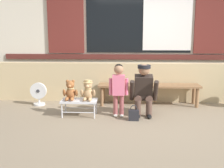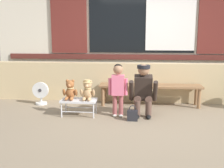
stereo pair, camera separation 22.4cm
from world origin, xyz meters
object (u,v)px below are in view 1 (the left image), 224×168
object	(u,v)px
wooden_bench_long	(149,88)
small_display_bench	(79,102)
child_standing	(119,84)
handbag_on_ground	(134,115)
teddy_bear_with_hat	(88,90)
adult_crouching	(144,90)
teddy_bear_plain	(70,91)
floor_fan	(39,94)

from	to	relation	value
wooden_bench_long	small_display_bench	world-z (taller)	wooden_bench_long
child_standing	handbag_on_ground	bearing A→B (deg)	-38.13
teddy_bear_with_hat	adult_crouching	size ratio (longest dim) A/B	0.38
wooden_bench_long	teddy_bear_plain	size ratio (longest dim) A/B	5.78
small_display_bench	adult_crouching	bearing A→B (deg)	4.37
small_display_bench	teddy_bear_with_hat	world-z (taller)	teddy_bear_with_hat
child_standing	adult_crouching	xyz separation A→B (m)	(0.46, 0.09, -0.11)
small_display_bench	floor_fan	world-z (taller)	floor_fan
teddy_bear_plain	teddy_bear_with_hat	xyz separation A→B (m)	(0.32, 0.00, 0.01)
wooden_bench_long	child_standing	size ratio (longest dim) A/B	2.19
small_display_bench	adult_crouching	world-z (taller)	adult_crouching
small_display_bench	child_standing	size ratio (longest dim) A/B	0.67
teddy_bear_with_hat	adult_crouching	world-z (taller)	adult_crouching
child_standing	handbag_on_ground	distance (m)	0.60
adult_crouching	handbag_on_ground	size ratio (longest dim) A/B	3.49
small_display_bench	wooden_bench_long	bearing A→B (deg)	32.42
small_display_bench	handbag_on_ground	size ratio (longest dim) A/B	2.35
child_standing	adult_crouching	world-z (taller)	child_standing
handbag_on_ground	wooden_bench_long	bearing A→B (deg)	72.29
wooden_bench_long	teddy_bear_with_hat	xyz separation A→B (m)	(-1.16, -0.83, 0.10)
teddy_bear_with_hat	small_display_bench	bearing A→B (deg)	-179.23
teddy_bear_plain	teddy_bear_with_hat	size ratio (longest dim) A/B	1.00
child_standing	floor_fan	bearing A→B (deg)	157.51
teddy_bear_with_hat	floor_fan	xyz separation A→B (m)	(-1.14, 0.69, -0.23)
adult_crouching	child_standing	bearing A→B (deg)	-168.46
adult_crouching	handbag_on_ground	xyz separation A→B (m)	(-0.19, -0.30, -0.38)
child_standing	handbag_on_ground	size ratio (longest dim) A/B	3.52
wooden_bench_long	teddy_bear_plain	xyz separation A→B (m)	(-1.48, -0.83, 0.09)
handbag_on_ground	adult_crouching	bearing A→B (deg)	58.03
wooden_bench_long	floor_fan	distance (m)	2.30
teddy_bear_with_hat	handbag_on_ground	distance (m)	0.93
wooden_bench_long	adult_crouching	bearing A→B (deg)	-101.05
child_standing	floor_fan	size ratio (longest dim) A/B	2.00
adult_crouching	teddy_bear_plain	bearing A→B (deg)	-176.21
teddy_bear_with_hat	adult_crouching	distance (m)	1.01
teddy_bear_plain	adult_crouching	size ratio (longest dim) A/B	0.38
teddy_bear_plain	teddy_bear_with_hat	world-z (taller)	same
floor_fan	adult_crouching	bearing A→B (deg)	-15.77
teddy_bear_with_hat	adult_crouching	bearing A→B (deg)	4.94
teddy_bear_plain	adult_crouching	distance (m)	1.33
child_standing	handbag_on_ground	xyz separation A→B (m)	(0.27, -0.21, -0.50)
teddy_bear_plain	handbag_on_ground	world-z (taller)	teddy_bear_plain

